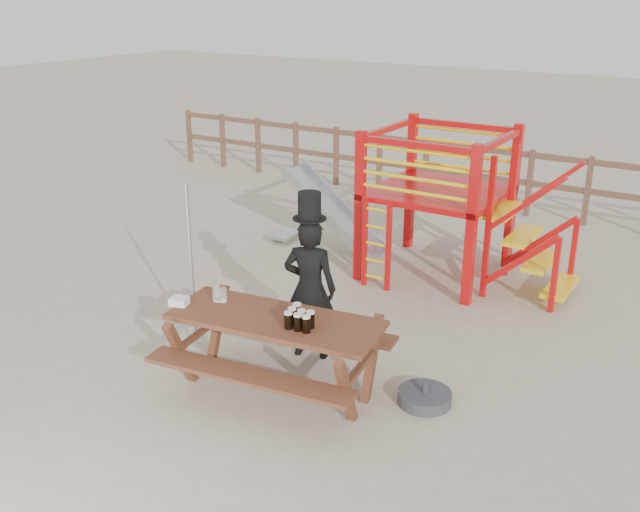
{
  "coord_description": "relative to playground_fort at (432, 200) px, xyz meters",
  "views": [
    {
      "loc": [
        3.9,
        -5.35,
        3.87
      ],
      "look_at": [
        0.02,
        0.8,
        1.11
      ],
      "focal_mm": 40.0,
      "sensor_mm": 36.0,
      "label": 1
    }
  ],
  "objects": [
    {
      "name": "playground_fort",
      "position": [
        0.0,
        0.0,
        0.0
      ],
      "size": [
        4.71,
        1.84,
        2.1
      ],
      "color": "#BE0C0D",
      "rests_on": "ground"
    },
    {
      "name": "man_with_hat",
      "position": [
        -0.09,
        -3.0,
        -0.23
      ],
      "size": [
        0.67,
        0.54,
        1.88
      ],
      "rotation": [
        0.0,
        0.0,
        3.46
      ],
      "color": "black",
      "rests_on": "ground"
    },
    {
      "name": "metal_pole",
      "position": [
        -1.27,
        -3.57,
        -0.11
      ],
      "size": [
        0.04,
        0.04,
        1.93
      ],
      "primitive_type": "cylinder",
      "color": "#B2B2B7",
      "rests_on": "ground"
    },
    {
      "name": "empty_glasses",
      "position": [
        -0.69,
        -3.81,
        -0.18
      ],
      "size": [
        0.16,
        0.1,
        0.15
      ],
      "color": "silver",
      "rests_on": "picnic_table"
    },
    {
      "name": "stout_pints",
      "position": [
        0.34,
        -3.86,
        -0.17
      ],
      "size": [
        0.31,
        0.28,
        0.17
      ],
      "color": "black",
      "rests_on": "picnic_table"
    },
    {
      "name": "ground",
      "position": [
        -0.12,
        -3.58,
        -1.07
      ],
      "size": [
        60.0,
        60.0,
        0.0
      ],
      "primitive_type": "plane",
      "color": "#BAAC91",
      "rests_on": "ground"
    },
    {
      "name": "back_fence",
      "position": [
        -0.12,
        3.42,
        -0.34
      ],
      "size": [
        15.09,
        0.09,
        1.2
      ],
      "color": "brown",
      "rests_on": "ground"
    },
    {
      "name": "picnic_table",
      "position": [
        0.03,
        -3.82,
        -0.56
      ],
      "size": [
        2.3,
        1.75,
        0.82
      ],
      "rotation": [
        0.0,
        0.0,
        0.15
      ],
      "color": "brown",
      "rests_on": "ground"
    },
    {
      "name": "paper_bag",
      "position": [
        -0.98,
        -4.1,
        -0.21
      ],
      "size": [
        0.21,
        0.19,
        0.08
      ],
      "primitive_type": "cube",
      "rotation": [
        0.0,
        0.0,
        0.31
      ],
      "color": "white",
      "rests_on": "picnic_table"
    },
    {
      "name": "parasol_base",
      "position": [
        1.41,
        -3.23,
        -1.01
      ],
      "size": [
        0.54,
        0.54,
        0.23
      ],
      "color": "#37373C",
      "rests_on": "ground"
    }
  ]
}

